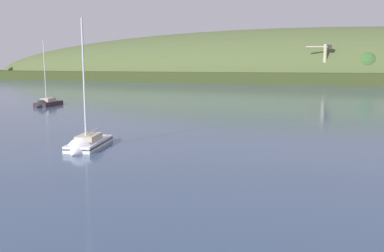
# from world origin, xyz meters

# --- Properties ---
(far_shoreline_hill) EXTENTS (526.01, 162.89, 55.55)m
(far_shoreline_hill) POSITION_xyz_m (-23.67, 234.48, 0.19)
(far_shoreline_hill) COLOR #35401E
(far_shoreline_hill) RESTS_ON ground
(dockside_crane) EXTENTS (10.45, 4.72, 16.65)m
(dockside_crane) POSITION_xyz_m (4.99, 189.25, 7.67)
(dockside_crane) COLOR #4C4C51
(dockside_crane) RESTS_ON ground
(sailboat_near_mooring) EXTENTS (3.96, 7.59, 12.36)m
(sailboat_near_mooring) POSITION_xyz_m (-9.79, 34.12, 0.21)
(sailboat_near_mooring) COLOR white
(sailboat_near_mooring) RESTS_ON ground
(sailboat_midwater_white) EXTENTS (3.78, 7.95, 13.05)m
(sailboat_midwater_white) POSITION_xyz_m (-39.49, 65.51, 0.31)
(sailboat_midwater_white) COLOR #232328
(sailboat_midwater_white) RESTS_ON ground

